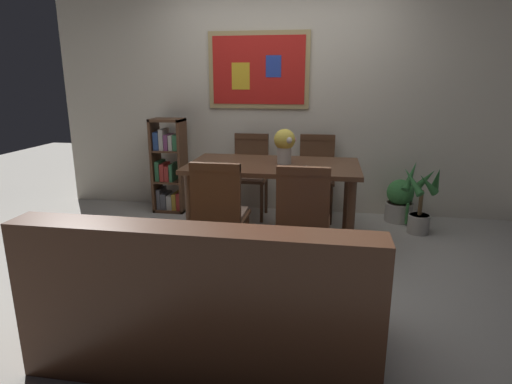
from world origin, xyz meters
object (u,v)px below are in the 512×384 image
Objects in this scene: dining_chair_far_left at (250,168)px; dining_chair_near_left at (219,208)px; flower_vase at (285,143)px; dining_chair_near_right at (303,213)px; bookshelf at (169,169)px; dining_table at (273,174)px; tv_remote at (310,168)px; potted_ivy at (400,201)px; leather_couch at (208,302)px; dining_chair_far_right at (316,170)px; potted_palm at (420,202)px.

dining_chair_far_left is 1.00× the size of dining_chair_near_left.
flower_vase is (0.42, 0.78, 0.40)m from dining_chair_near_left.
dining_chair_near_right is 0.85× the size of bookshelf.
flower_vase is at bearing 15.21° from dining_table.
dining_chair_near_right is 6.15× the size of tv_remote.
bookshelf is 2.32× the size of potted_ivy.
leather_couch is at bearing -106.51° from tv_remote.
flower_vase is 0.37m from tv_remote.
leather_couch is at bearing -84.81° from dining_chair_far_left.
bookshelf is 2.60m from potted_ivy.
dining_chair_far_left is 1.00× the size of dining_chair_near_right.
tv_remote reaches higher than potted_ivy.
dining_chair_far_right is 0.85× the size of bookshelf.
dining_chair_far_left is at bearing 169.97° from potted_palm.
dining_table is at bearing -148.05° from potted_ivy.
dining_chair_near_right is 1.97× the size of potted_ivy.
bookshelf reaches higher than potted_ivy.
bookshelf is (-1.18, 2.52, 0.18)m from leather_couch.
leather_couch is 2.79m from bookshelf.
dining_table is 1.71× the size of dining_chair_near_right.
potted_palm is at bearing 17.27° from dining_table.
dining_chair_near_left is at bearing -145.47° from potted_palm.
potted_palm is at bearing -69.34° from potted_ivy.
tv_remote is (0.24, -0.23, -0.17)m from flower_vase.
tv_remote is (0.66, 0.55, 0.22)m from dining_chair_near_left.
dining_chair_near_left is 2.87× the size of flower_vase.
dining_chair_far_left is 1.66m from potted_ivy.
tv_remote is at bearing -43.31° from flower_vase.
dining_chair_far_right is 0.96m from potted_ivy.
leather_couch reaches higher than dining_table.
dining_chair_far_right is 1.12m from potted_palm.
dining_chair_far_left is at bearing 91.31° from dining_chair_near_left.
tv_remote is (0.70, -0.95, 0.22)m from dining_chair_far_left.
leather_couch is 1.70m from tv_remote.
flower_vase is at bearing 105.67° from dining_chair_near_right.
dining_chair_near_left is 1.06m from leather_couch.
dining_chair_near_right is (0.68, -1.53, 0.00)m from dining_chair_far_left.
dining_chair_near_left is 0.51× the size of leather_couch.
potted_palm is (1.04, -0.36, -0.21)m from dining_chair_far_right.
dining_chair_far_right is (0.37, 0.80, -0.12)m from dining_table.
dining_chair_near_right is 1.00× the size of dining_chair_far_right.
dining_chair_far_left is at bearing 113.94° from dining_chair_near_right.
tv_remote is at bearing -30.62° from dining_table.
bookshelf reaches higher than dining_table.
flower_vase reaches higher than dining_chair_near_right.
bookshelf is at bearing 136.70° from dining_chair_near_right.
flower_vase is at bearing 82.87° from leather_couch.
dining_table is at bearing -164.79° from flower_vase.
leather_couch is 1.68× the size of bookshelf.
dining_chair_far_right is at bearing 1.48° from bookshelf.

